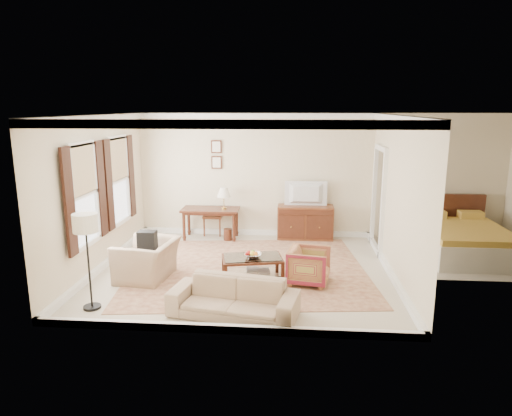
# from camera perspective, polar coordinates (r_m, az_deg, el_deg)

# --- Properties ---
(room_shell) EXTENTS (5.51, 5.01, 2.91)m
(room_shell) POSITION_cam_1_polar(r_m,az_deg,el_deg) (8.23, -1.58, 8.58)
(room_shell) COLOR beige
(room_shell) RESTS_ON ground
(annex_bedroom) EXTENTS (3.00, 2.70, 2.90)m
(annex_bedroom) POSITION_cam_1_polar(r_m,az_deg,el_deg) (10.34, 24.90, -3.78)
(annex_bedroom) COLOR beige
(annex_bedroom) RESTS_ON ground
(window_front) EXTENTS (0.12, 1.56, 1.80)m
(window_front) POSITION_cam_1_polar(r_m,az_deg,el_deg) (8.41, -20.69, 1.52)
(window_front) COLOR #CCB284
(window_front) RESTS_ON room_shell
(window_rear) EXTENTS (0.12, 1.56, 1.80)m
(window_rear) POSITION_cam_1_polar(r_m,az_deg,el_deg) (9.86, -16.78, 3.33)
(window_rear) COLOR #CCB284
(window_rear) RESTS_ON room_shell
(doorway) EXTENTS (0.10, 1.12, 2.25)m
(doorway) POSITION_cam_1_polar(r_m,az_deg,el_deg) (10.03, 15.03, 0.82)
(doorway) COLOR white
(doorway) RESTS_ON room_shell
(rug) EXTENTS (4.80, 4.24, 0.01)m
(rug) POSITION_cam_1_polar(r_m,az_deg,el_deg) (8.80, -1.05, -7.63)
(rug) COLOR brown
(rug) RESTS_ON room_shell
(writing_desk) EXTENTS (1.32, 0.66, 0.72)m
(writing_desk) POSITION_cam_1_polar(r_m,az_deg,el_deg) (10.69, -5.71, -0.64)
(writing_desk) COLOR #482114
(writing_desk) RESTS_ON room_shell
(desk_chair) EXTENTS (0.52, 0.52, 1.05)m
(desk_chair) POSITION_cam_1_polar(r_m,az_deg,el_deg) (11.04, -5.38, -0.65)
(desk_chair) COLOR brown
(desk_chair) RESTS_ON room_shell
(desk_lamp) EXTENTS (0.32, 0.32, 0.50)m
(desk_lamp) POSITION_cam_1_polar(r_m,az_deg,el_deg) (10.56, -4.04, 1.23)
(desk_lamp) COLOR silver
(desk_lamp) RESTS_ON writing_desk
(framed_prints) EXTENTS (0.25, 0.04, 0.68)m
(framed_prints) POSITION_cam_1_polar(r_m,az_deg,el_deg) (10.84, -4.96, 6.70)
(framed_prints) COLOR #482114
(framed_prints) RESTS_ON room_shell
(sideboard) EXTENTS (1.29, 0.49, 0.79)m
(sideboard) POSITION_cam_1_polar(r_m,az_deg,el_deg) (10.72, 6.16, -1.79)
(sideboard) COLOR brown
(sideboard) RESTS_ON room_shell
(tv) EXTENTS (0.93, 0.54, 0.12)m
(tv) POSITION_cam_1_polar(r_m,az_deg,el_deg) (10.52, 6.28, 2.73)
(tv) COLOR black
(tv) RESTS_ON sideboard
(coffee_table) EXTENTS (1.16, 0.83, 0.45)m
(coffee_table) POSITION_cam_1_polar(r_m,az_deg,el_deg) (8.16, -0.46, -6.79)
(coffee_table) COLOR #482114
(coffee_table) RESTS_ON room_shell
(fruit_bowl) EXTENTS (0.42, 0.42, 0.10)m
(fruit_bowl) POSITION_cam_1_polar(r_m,az_deg,el_deg) (8.05, -0.37, -5.87)
(fruit_bowl) COLOR silver
(fruit_bowl) RESTS_ON coffee_table
(book_a) EXTENTS (0.28, 0.08, 0.38)m
(book_a) POSITION_cam_1_polar(r_m,az_deg,el_deg) (8.29, -1.21, -7.68)
(book_a) COLOR brown
(book_a) RESTS_ON coffee_table
(book_b) EXTENTS (0.28, 0.07, 0.38)m
(book_b) POSITION_cam_1_polar(r_m,az_deg,el_deg) (8.23, 0.22, -7.85)
(book_b) COLOR brown
(book_b) RESTS_ON coffee_table
(striped_armchair) EXTENTS (0.76, 0.79, 0.71)m
(striped_armchair) POSITION_cam_1_polar(r_m,az_deg,el_deg) (8.07, 6.63, -6.99)
(striped_armchair) COLOR maroon
(striped_armchair) RESTS_ON room_shell
(club_armchair) EXTENTS (0.83, 1.16, 0.94)m
(club_armchair) POSITION_cam_1_polar(r_m,az_deg,el_deg) (8.44, -13.45, -5.54)
(club_armchair) COLOR tan
(club_armchair) RESTS_ON room_shell
(backpack) EXTENTS (0.25, 0.34, 0.40)m
(backpack) POSITION_cam_1_polar(r_m,az_deg,el_deg) (8.39, -13.43, -3.89)
(backpack) COLOR black
(backpack) RESTS_ON club_armchair
(sofa) EXTENTS (1.96, 0.91, 0.74)m
(sofa) POSITION_cam_1_polar(r_m,az_deg,el_deg) (6.84, -2.83, -10.49)
(sofa) COLOR tan
(sofa) RESTS_ON room_shell
(floor_lamp) EXTENTS (0.37, 0.37, 1.50)m
(floor_lamp) POSITION_cam_1_polar(r_m,az_deg,el_deg) (7.23, -20.51, -2.60)
(floor_lamp) COLOR black
(floor_lamp) RESTS_ON room_shell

